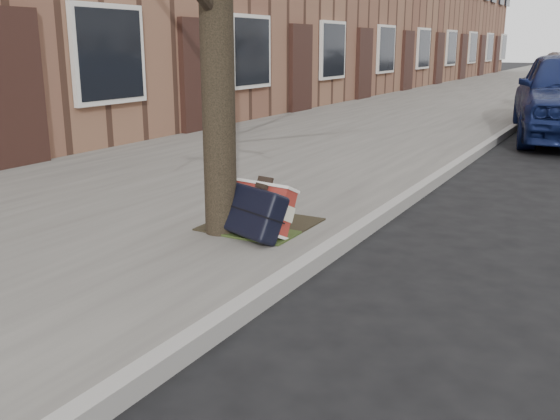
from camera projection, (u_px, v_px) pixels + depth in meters
The scene contains 5 objects.
ground at pixel (457, 346), 3.52m from camera, with size 120.00×120.00×0.00m, color black.
near_sidewalk at pixel (456, 101), 17.91m from camera, with size 5.00×70.00×0.12m, color slate.
dirt_patch at pixel (261, 224), 5.44m from camera, with size 0.85×0.85×0.01m, color black.
suitcase_red at pixel (259, 209), 5.12m from camera, with size 0.57×0.16×0.41m, color maroon.
suitcase_navy at pixel (254, 212), 5.00m from camera, with size 0.57×0.18×0.40m, color black.
Camera 1 is at (0.68, -3.28, 1.65)m, focal length 40.00 mm.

